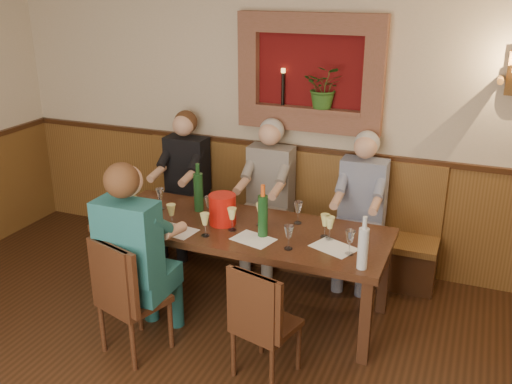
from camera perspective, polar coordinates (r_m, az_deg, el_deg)
room_shell at (r=2.79m, az=-16.84°, el=3.62°), size 6.04×6.04×2.82m
wainscoting at (r=3.39m, az=-14.47°, el=-17.91°), size 6.02×6.02×1.15m
wall_niche at (r=5.29m, az=5.78°, el=11.23°), size 1.36×0.30×1.06m
dining_table at (r=4.71m, az=-1.36°, el=-4.31°), size 2.40×0.90×0.75m
bench at (r=5.65m, az=2.46°, el=-3.76°), size 3.00×0.45×1.11m
chair_near_left at (r=4.45m, az=-12.13°, el=-12.27°), size 0.53×0.53×0.95m
chair_near_right at (r=4.14m, az=0.89°, el=-14.90°), size 0.47×0.47×0.88m
person_bench_left at (r=5.85m, az=-7.22°, el=-0.20°), size 0.43×0.52×1.44m
person_bench_mid at (r=5.49m, az=1.14°, el=-1.47°), size 0.43×0.52×1.44m
person_bench_right at (r=5.27m, az=10.28°, el=-2.97°), size 0.41×0.51×1.41m
person_chair_front at (r=4.35m, az=-11.67°, el=-7.78°), size 0.45×0.55×1.50m
spittoon_bucket at (r=4.69m, az=-3.36°, el=-1.74°), size 0.29×0.29×0.25m
wine_bottle_green_a at (r=4.44m, az=0.68°, el=-2.32°), size 0.10×0.10×0.43m
wine_bottle_green_b at (r=4.95m, az=-5.78°, el=0.07°), size 0.11×0.11×0.43m
water_bottle at (r=4.03m, az=10.66°, el=-5.46°), size 0.09×0.09×0.39m
tasting_sheet_a at (r=5.02m, az=-12.21°, el=-2.22°), size 0.32×0.24×0.00m
tasting_sheet_b at (r=4.45m, az=-0.27°, el=-4.75°), size 0.36×0.30×0.00m
tasting_sheet_c at (r=4.36m, az=7.78°, el=-5.52°), size 0.38×0.34×0.00m
tasting_sheet_d at (r=4.64m, az=-7.97°, el=-3.87°), size 0.34×0.26×0.00m
wine_glass_0 at (r=4.91m, az=-12.14°, el=-1.57°), size 0.08×0.08×0.19m
wine_glass_1 at (r=5.06m, az=-9.55°, el=-0.69°), size 0.08×0.08×0.19m
wine_glass_2 at (r=4.70m, az=-8.44°, el=-2.32°), size 0.08×0.08×0.19m
wine_glass_3 at (r=4.83m, az=-4.71°, el=-1.52°), size 0.08×0.08×0.19m
wine_glass_4 at (r=4.58m, az=-2.41°, el=-2.74°), size 0.08×0.08×0.19m
wine_glass_5 at (r=4.67m, az=0.44°, el=-2.26°), size 0.08×0.08×0.19m
wine_glass_6 at (r=4.27m, az=3.28°, el=-4.55°), size 0.08×0.08×0.19m
wine_glass_7 at (r=4.49m, az=6.91°, el=-3.38°), size 0.08×0.08×0.19m
wine_glass_8 at (r=4.24m, az=9.36°, el=-5.00°), size 0.08×0.08×0.19m
wine_glass_9 at (r=4.49m, az=-5.12°, el=-3.29°), size 0.08×0.08×0.19m
wine_glass_10 at (r=4.72m, az=4.22°, el=-2.06°), size 0.08×0.08×0.19m
wine_glass_11 at (r=4.45m, az=7.38°, el=-3.63°), size 0.08×0.08×0.19m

